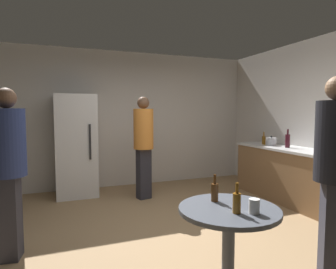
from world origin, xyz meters
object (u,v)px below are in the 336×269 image
(refrigerator, at_px, (76,145))
(beer_bottle_on_counter, at_px, (264,140))
(person_in_orange_shirt, at_px, (144,139))
(plastic_cup_white, at_px, (254,206))
(person_in_navy_shirt, at_px, (8,160))
(person_in_black_shirt, at_px, (335,162))
(foreground_table, at_px, (229,220))
(beer_bottle_brown, at_px, (215,192))
(kettle, at_px, (271,141))
(wine_bottle_on_counter, at_px, (288,141))
(beer_bottle_amber, at_px, (237,202))

(refrigerator, bearing_deg, beer_bottle_on_counter, -18.00)
(refrigerator, relative_size, person_in_orange_shirt, 1.03)
(plastic_cup_white, xyz_separation_m, person_in_navy_shirt, (-1.83, 1.48, 0.22))
(plastic_cup_white, distance_m, person_in_black_shirt, 0.93)
(refrigerator, bearing_deg, foreground_table, -74.16)
(refrigerator, xyz_separation_m, foreground_table, (0.97, -3.42, -0.27))
(person_in_navy_shirt, bearing_deg, plastic_cup_white, -30.12)
(beer_bottle_on_counter, height_order, foreground_table, beer_bottle_on_counter)
(beer_bottle_brown, bearing_deg, beer_bottle_on_counter, 43.61)
(kettle, xyz_separation_m, plastic_cup_white, (-2.19, -2.37, -0.18))
(wine_bottle_on_counter, distance_m, plastic_cup_white, 3.02)
(person_in_black_shirt, bearing_deg, foreground_table, 28.59)
(foreground_table, height_order, beer_bottle_brown, beer_bottle_brown)
(refrigerator, relative_size, beer_bottle_amber, 7.83)
(beer_bottle_on_counter, xyz_separation_m, person_in_black_shirt, (-1.28, -2.49, 0.08))
(refrigerator, xyz_separation_m, kettle, (3.26, -1.23, 0.07))
(beer_bottle_on_counter, distance_m, person_in_black_shirt, 2.80)
(kettle, bearing_deg, refrigerator, 159.25)
(kettle, height_order, person_in_black_shirt, person_in_black_shirt)
(refrigerator, distance_m, person_in_orange_shirt, 1.24)
(foreground_table, height_order, person_in_black_shirt, person_in_black_shirt)
(beer_bottle_brown, distance_m, person_in_navy_shirt, 2.04)
(wine_bottle_on_counter, bearing_deg, beer_bottle_brown, -144.78)
(foreground_table, height_order, plastic_cup_white, plastic_cup_white)
(foreground_table, relative_size, beer_bottle_amber, 3.48)
(refrigerator, height_order, wine_bottle_on_counter, refrigerator)
(foreground_table, bearing_deg, beer_bottle_brown, 97.64)
(refrigerator, xyz_separation_m, person_in_navy_shirt, (-0.76, -2.12, 0.11))
(wine_bottle_on_counter, relative_size, beer_bottle_amber, 1.35)
(refrigerator, bearing_deg, beer_bottle_amber, -74.96)
(beer_bottle_brown, bearing_deg, person_in_navy_shirt, 146.78)
(refrigerator, distance_m, beer_bottle_on_counter, 3.41)
(beer_bottle_amber, distance_m, plastic_cup_white, 0.13)
(kettle, xyz_separation_m, beer_bottle_on_counter, (-0.02, 0.18, 0.01))
(foreground_table, relative_size, person_in_orange_shirt, 0.46)
(beer_bottle_brown, height_order, plastic_cup_white, beer_bottle_brown)
(beer_bottle_amber, distance_m, person_in_black_shirt, 1.03)
(beer_bottle_brown, xyz_separation_m, person_in_navy_shirt, (-1.70, 1.11, 0.20))
(beer_bottle_on_counter, xyz_separation_m, plastic_cup_white, (-2.17, -2.55, -0.19))
(person_in_black_shirt, bearing_deg, wine_bottle_on_counter, -88.45)
(beer_bottle_amber, relative_size, plastic_cup_white, 2.09)
(plastic_cup_white, relative_size, person_in_navy_shirt, 0.06)
(beer_bottle_brown, relative_size, person_in_navy_shirt, 0.13)
(refrigerator, relative_size, person_in_navy_shirt, 1.04)
(plastic_cup_white, xyz_separation_m, person_in_orange_shirt, (0.00, 2.99, 0.24))
(beer_bottle_on_counter, bearing_deg, person_in_orange_shirt, 168.45)
(beer_bottle_on_counter, xyz_separation_m, beer_bottle_brown, (-2.29, -2.18, -0.17))
(beer_bottle_brown, xyz_separation_m, person_in_orange_shirt, (0.13, 2.63, 0.21))
(plastic_cup_white, bearing_deg, person_in_navy_shirt, 141.04)
(beer_bottle_on_counter, relative_size, plastic_cup_white, 2.09)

